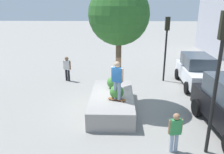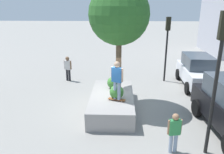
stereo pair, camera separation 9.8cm
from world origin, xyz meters
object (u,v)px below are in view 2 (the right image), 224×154
at_px(plaza_tree, 119,15).
at_px(skateboard, 117,99).
at_px(traffic_light_median, 167,38).
at_px(police_car, 198,71).
at_px(skateboarder, 117,78).
at_px(planter_ledge, 112,102).
at_px(passerby_with_bag, 68,67).
at_px(bystander_watching, 174,130).
at_px(traffic_light_corner, 219,63).

relative_size(plaza_tree, skateboard, 6.32).
bearing_deg(traffic_light_median, police_car, 63.54).
bearing_deg(skateboard, traffic_light_median, 149.28).
distance_m(plaza_tree, police_car, 6.73).
distance_m(skateboarder, police_car, 6.74).
xyz_separation_m(planter_ledge, plaza_tree, (-0.87, 0.30, 4.15)).
height_order(skateboarder, passerby_with_bag, skateboarder).
relative_size(skateboard, passerby_with_bag, 0.49).
bearing_deg(skateboarder, bystander_watching, 38.91).
height_order(planter_ledge, passerby_with_bag, passerby_with_bag).
height_order(planter_ledge, police_car, police_car).
height_order(skateboarder, bystander_watching, skateboarder).
relative_size(skateboarder, bystander_watching, 1.17).
height_order(planter_ledge, bystander_watching, bystander_watching).
distance_m(plaza_tree, passerby_with_bag, 6.10).
xyz_separation_m(planter_ledge, police_car, (-3.66, 5.29, 0.59)).
bearing_deg(bystander_watching, skateboarder, -141.09).
bearing_deg(plaza_tree, skateboarder, -1.79).
xyz_separation_m(traffic_light_corner, bystander_watching, (0.02, -1.17, -2.42)).
bearing_deg(passerby_with_bag, skateboarder, 33.94).
distance_m(police_car, traffic_light_corner, 7.50).
height_order(skateboard, police_car, police_car).
height_order(skateboard, bystander_watching, bystander_watching).
bearing_deg(bystander_watching, police_car, 156.62).
distance_m(skateboard, passerby_with_bag, 6.14).
height_order(traffic_light_median, bystander_watching, traffic_light_median).
distance_m(traffic_light_median, bystander_watching, 8.20).
bearing_deg(skateboard, skateboarder, -153.43).
xyz_separation_m(passerby_with_bag, bystander_watching, (7.63, 5.48, -0.10)).
relative_size(plaza_tree, bystander_watching, 3.44).
bearing_deg(skateboard, planter_ledge, -160.84).
distance_m(traffic_light_corner, bystander_watching, 2.69).
bearing_deg(traffic_light_corner, passerby_with_bag, -138.90).
relative_size(planter_ledge, police_car, 0.98).
relative_size(police_car, passerby_with_bag, 2.56).
bearing_deg(traffic_light_corner, skateboarder, -128.09).
bearing_deg(planter_ledge, skateboarder, 19.16).
xyz_separation_m(skateboard, traffic_light_median, (-5.32, 3.16, 2.04)).
xyz_separation_m(planter_ledge, traffic_light_corner, (3.25, 3.47, 2.89)).
distance_m(plaza_tree, bystander_watching, 5.89).
relative_size(plaza_tree, skateboarder, 2.93).
bearing_deg(police_car, skateboarder, -49.00).
height_order(planter_ledge, skateboarder, skateboarder).
bearing_deg(plaza_tree, traffic_light_corner, 37.55).
bearing_deg(passerby_with_bag, plaza_tree, 44.84).
relative_size(skateboard, bystander_watching, 0.54).
xyz_separation_m(traffic_light_median, bystander_watching, (7.86, -1.11, -2.05)).
distance_m(skateboard, traffic_light_corner, 4.75).
relative_size(police_car, traffic_light_corner, 0.89).
height_order(skateboard, traffic_light_median, traffic_light_median).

